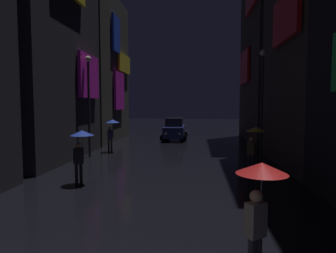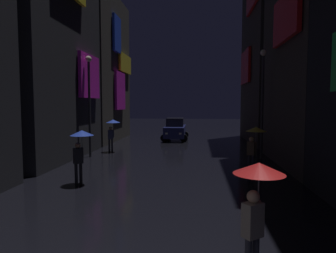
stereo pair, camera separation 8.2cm
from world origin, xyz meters
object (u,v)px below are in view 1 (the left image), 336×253
(pedestrian_near_crossing_blue, at_px, (112,127))
(streetlamp_right_far, at_px, (262,92))
(pedestrian_foreground_left_yellow, at_px, (254,137))
(streetlamp_left_far, at_px, (89,95))
(pedestrian_midstreet_centre_blue, at_px, (81,142))
(car_distant, at_px, (174,129))
(pedestrian_midstreet_left_red, at_px, (260,189))

(pedestrian_near_crossing_blue, distance_m, streetlamp_right_far, 9.54)
(pedestrian_foreground_left_yellow, xyz_separation_m, streetlamp_left_far, (-8.89, 3.54, 2.01))
(pedestrian_midstreet_centre_blue, relative_size, car_distant, 0.51)
(pedestrian_near_crossing_blue, xyz_separation_m, streetlamp_right_far, (9.17, -1.48, 2.14))
(car_distant, bearing_deg, streetlamp_left_far, -116.80)
(pedestrian_near_crossing_blue, bearing_deg, streetlamp_right_far, -9.19)
(pedestrian_foreground_left_yellow, relative_size, pedestrian_near_crossing_blue, 1.00)
(pedestrian_foreground_left_yellow, xyz_separation_m, streetlamp_right_far, (1.11, 3.89, 2.14))
(pedestrian_near_crossing_blue, bearing_deg, car_distant, 62.52)
(pedestrian_foreground_left_yellow, height_order, car_distant, pedestrian_foreground_left_yellow)
(pedestrian_foreground_left_yellow, height_order, streetlamp_left_far, streetlamp_left_far)
(streetlamp_left_far, xyz_separation_m, streetlamp_right_far, (10.00, 0.35, 0.13))
(pedestrian_midstreet_left_red, bearing_deg, pedestrian_near_crossing_blue, 115.70)
(pedestrian_foreground_left_yellow, distance_m, pedestrian_near_crossing_blue, 9.70)
(pedestrian_near_crossing_blue, bearing_deg, streetlamp_left_far, -114.17)
(pedestrian_midstreet_centre_blue, height_order, streetlamp_right_far, streetlamp_right_far)
(pedestrian_midstreet_left_red, xyz_separation_m, car_distant, (-3.03, 20.58, -0.74))
(pedestrian_midstreet_left_red, bearing_deg, streetlamp_left_far, 122.02)
(streetlamp_left_far, distance_m, streetlamp_right_far, 10.01)
(pedestrian_midstreet_left_red, bearing_deg, pedestrian_midstreet_centre_blue, 133.47)
(streetlamp_left_far, bearing_deg, pedestrian_midstreet_centre_blue, -72.66)
(pedestrian_near_crossing_blue, distance_m, car_distant, 7.78)
(pedestrian_midstreet_left_red, bearing_deg, pedestrian_foreground_left_yellow, 80.01)
(streetlamp_left_far, bearing_deg, pedestrian_midstreet_left_red, -57.98)
(pedestrian_near_crossing_blue, bearing_deg, pedestrian_foreground_left_yellow, -33.67)
(pedestrian_foreground_left_yellow, xyz_separation_m, pedestrian_midstreet_centre_blue, (-7.01, -2.49, 0.00))
(pedestrian_near_crossing_blue, height_order, streetlamp_right_far, streetlamp_right_far)
(pedestrian_foreground_left_yellow, xyz_separation_m, pedestrian_midstreet_left_red, (-1.47, -8.34, 0.00))
(car_distant, distance_m, streetlamp_right_far, 10.46)
(streetlamp_right_far, bearing_deg, car_distant, 123.83)
(pedestrian_foreground_left_yellow, relative_size, streetlamp_left_far, 0.36)
(pedestrian_midstreet_left_red, relative_size, car_distant, 0.51)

